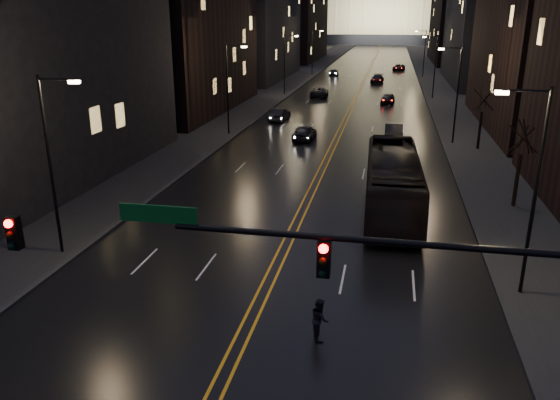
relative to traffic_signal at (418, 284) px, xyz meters
The scene contains 31 objects.
road 130.24m from the traffic_signal, 92.60° to the left, with size 20.00×320.00×0.02m, color black.
sidewalk_left 131.62m from the traffic_signal, 98.71° to the left, with size 8.00×320.00×0.16m, color black.
sidewalk_right 130.35m from the traffic_signal, 86.44° to the left, with size 8.00×320.00×0.16m, color black.
center_line 130.24m from the traffic_signal, 92.60° to the left, with size 0.62×320.00×0.01m, color orange.
building_left_near 35.26m from the traffic_signal, 140.72° to the left, with size 12.00×28.00×22.00m, color black.
building_left_far 95.98m from the traffic_signal, 106.30° to the left, with size 12.00×34.00×20.00m, color black.
building_left_dist 142.73m from the traffic_signal, 100.88° to the left, with size 12.00×40.00×24.00m, color black.
building_right_mid 93.57m from the traffic_signal, 80.68° to the left, with size 12.00×34.00×26.00m, color black.
building_right_dist 140.94m from the traffic_signal, 83.85° to the left, with size 12.00×40.00×22.00m, color black.
capitol 250.36m from the traffic_signal, 91.35° to the left, with size 90.00×50.00×58.50m.
traffic_signal is the anchor object (origin of this frame).
streetlamp_right_near 11.14m from the traffic_signal, 63.88° to the left, with size 2.13×0.25×9.00m.
streetlamp_left_near 19.48m from the traffic_signal, 149.10° to the left, with size 2.13×0.25×9.00m.
streetlamp_right_mid 40.30m from the traffic_signal, 83.01° to the left, with size 2.13×0.25×9.00m.
streetlamp_left_mid 43.36m from the traffic_signal, 112.68° to the left, with size 2.13×0.25×9.00m.
streetlamp_right_far 70.18m from the traffic_signal, 85.99° to the left, with size 2.13×0.25×9.00m.
streetlamp_left_far 71.97m from the traffic_signal, 103.43° to the left, with size 2.13×0.25×9.00m.
streetlamp_right_dist 100.12m from the traffic_signal, 87.19° to the left, with size 2.13×0.25×9.00m.
streetlamp_left_dist 101.39m from the traffic_signal, 99.49° to the left, with size 2.13×0.25×9.00m.
tree_right_mid 23.13m from the traffic_signal, 72.13° to the left, with size 2.40×2.40×6.65m.
tree_right_far 38.67m from the traffic_signal, 79.43° to the left, with size 2.40×2.40×6.65m.
bus 20.22m from the traffic_signal, 91.43° to the left, with size 3.13×13.36×3.72m, color black.
oncoming_car_a 40.32m from the traffic_signal, 102.89° to the left, with size 1.83×4.55×1.55m, color black.
oncoming_car_b 50.46m from the traffic_signal, 105.39° to the left, with size 1.57×4.50×1.48m, color black.
oncoming_car_c 70.23m from the traffic_signal, 99.34° to the left, with size 2.51×5.45×1.51m, color black.
oncoming_car_d 100.61m from the traffic_signal, 97.10° to the left, with size 1.87×4.59×1.33m, color black.
receding_car_a 40.82m from the traffic_signal, 90.57° to the left, with size 1.68×4.82×1.59m, color black.
receding_car_b 64.62m from the traffic_signal, 91.11° to the left, with size 1.65×4.10×1.40m, color black.
receding_car_c 89.05m from the traffic_signal, 92.19° to the left, with size 2.08×5.11×1.48m, color black.
receding_car_d 114.03m from the traffic_signal, 89.71° to the left, with size 2.31×5.02×1.40m, color black.
pedestrian_b 7.21m from the traffic_signal, 121.58° to the left, with size 0.81×0.44×1.66m, color black.
Camera 1 is at (4.91, -12.83, 11.55)m, focal length 35.00 mm.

